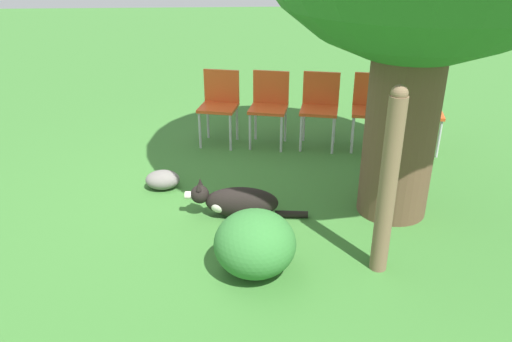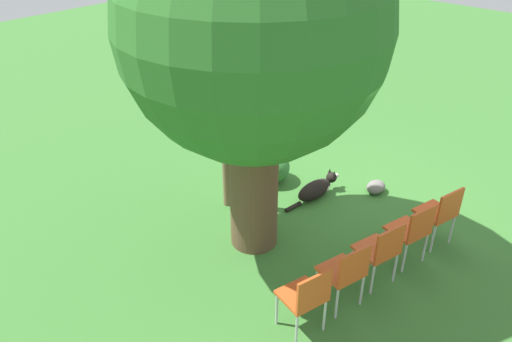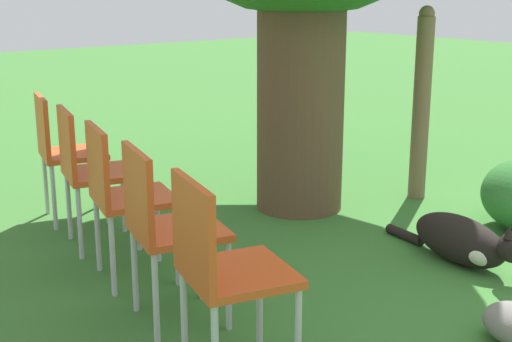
# 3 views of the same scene
# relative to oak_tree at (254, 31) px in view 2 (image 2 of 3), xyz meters

# --- Properties ---
(ground_plane) EXTENTS (30.00, 30.00, 0.00)m
(ground_plane) POSITION_rel_oak_tree_xyz_m (-0.30, -1.32, -2.88)
(ground_plane) COLOR #38702D
(oak_tree) EXTENTS (3.06, 3.06, 4.46)m
(oak_tree) POSITION_rel_oak_tree_xyz_m (0.00, 0.00, 0.00)
(oak_tree) COLOR brown
(oak_tree) RESTS_ON ground_plane
(dog) EXTENTS (0.33, 1.13, 0.36)m
(dog) POSITION_rel_oak_tree_xyz_m (0.03, -1.46, -2.73)
(dog) COLOR black
(dog) RESTS_ON ground_plane
(fence_post) EXTENTS (0.13, 0.13, 1.47)m
(fence_post) POSITION_rel_oak_tree_xyz_m (0.90, -0.38, -2.14)
(fence_post) COLOR brown
(fence_post) RESTS_ON ground_plane
(red_chair_0) EXTENTS (0.51, 0.53, 0.89)m
(red_chair_0) POSITION_rel_oak_tree_xyz_m (-1.85, -1.62, -2.35)
(red_chair_0) COLOR #D14C1E
(red_chair_0) RESTS_ON ground_plane
(red_chair_1) EXTENTS (0.51, 0.53, 0.89)m
(red_chair_1) POSITION_rel_oak_tree_xyz_m (-1.76, -1.01, -2.35)
(red_chair_1) COLOR #D14C1E
(red_chair_1) RESTS_ON ground_plane
(red_chair_2) EXTENTS (0.51, 0.53, 0.89)m
(red_chair_2) POSITION_rel_oak_tree_xyz_m (-1.67, -0.41, -2.35)
(red_chair_2) COLOR #D14C1E
(red_chair_2) RESTS_ON ground_plane
(red_chair_3) EXTENTS (0.51, 0.53, 0.89)m
(red_chair_3) POSITION_rel_oak_tree_xyz_m (-1.59, 0.20, -2.35)
(red_chair_3) COLOR #D14C1E
(red_chair_3) RESTS_ON ground_plane
(red_chair_4) EXTENTS (0.51, 0.53, 0.89)m
(red_chair_4) POSITION_rel_oak_tree_xyz_m (-1.50, 0.80, -2.35)
(red_chair_4) COLOR #D14C1E
(red_chair_4) RESTS_ON ground_plane
(garden_rock) EXTENTS (0.27, 0.35, 0.19)m
(garden_rock) POSITION_rel_oak_tree_xyz_m (-0.58, -2.21, -2.79)
(garden_rock) COLOR slate
(garden_rock) RESTS_ON ground_plane
(low_shrub) EXTENTS (0.63, 0.63, 0.50)m
(low_shrub) POSITION_rel_oak_tree_xyz_m (0.88, -1.34, -2.63)
(low_shrub) COLOR #337533
(low_shrub) RESTS_ON ground_plane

